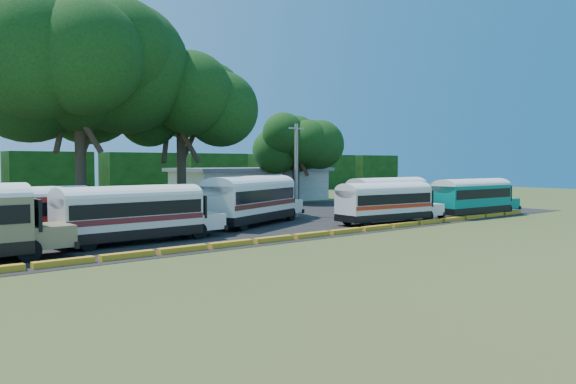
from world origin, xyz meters
TOP-DOWN VIEW (x-y plane):
  - ground at (0.00, 0.00)m, footprint 160.00×160.00m
  - asphalt_strip at (1.00, 12.00)m, footprint 64.00×24.00m
  - curb at (-0.00, 1.00)m, footprint 53.70×0.45m
  - terminal_building at (18.00, 30.00)m, footprint 19.00×9.00m
  - treeline_backdrop at (0.00, 48.00)m, footprint 130.00×4.00m
  - bus_red at (-13.35, 9.18)m, footprint 9.94×2.53m
  - bus_cream_west at (-8.08, 5.61)m, footprint 10.24×2.98m
  - bus_cream_east at (2.62, 8.77)m, footprint 11.28×7.05m
  - bus_white_red at (11.02, 3.13)m, footprint 9.72×3.23m
  - bus_white_blue at (17.38, 8.21)m, footprint 10.04×2.61m
  - bus_teal at (21.35, 2.20)m, footprint 9.97×2.86m
  - tree_west at (-6.62, 18.12)m, footprint 13.43×13.43m
  - tree_center at (2.35, 18.81)m, footprint 8.97×8.97m
  - tree_east at (19.94, 24.08)m, footprint 7.56×7.56m
  - utility_pole at (9.29, 11.56)m, footprint 1.60×0.30m

SIDE VIEW (x-z plane):
  - ground at x=0.00m, z-range 0.00..0.00m
  - asphalt_strip at x=1.00m, z-range 0.00..0.02m
  - curb at x=0.00m, z-range 0.00..0.30m
  - bus_white_red at x=11.02m, z-range 0.21..3.34m
  - bus_white_blue at x=17.38m, z-range 0.22..3.51m
  - bus_teal at x=21.35m, z-range 0.24..3.49m
  - bus_red at x=-13.35m, z-range 0.24..3.51m
  - bus_cream_west at x=-8.08m, z-range 0.22..3.55m
  - terminal_building at x=18.00m, z-range 0.03..4.03m
  - bus_cream_east at x=2.62m, z-range 0.24..3.90m
  - treeline_backdrop at x=0.00m, z-range 0.00..6.00m
  - utility_pole at x=9.29m, z-range 0.11..8.03m
  - tree_east at x=19.94m, z-range 2.16..12.16m
  - tree_center at x=2.35m, z-range 3.45..17.07m
  - tree_west at x=-6.62m, z-range 3.45..20.27m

